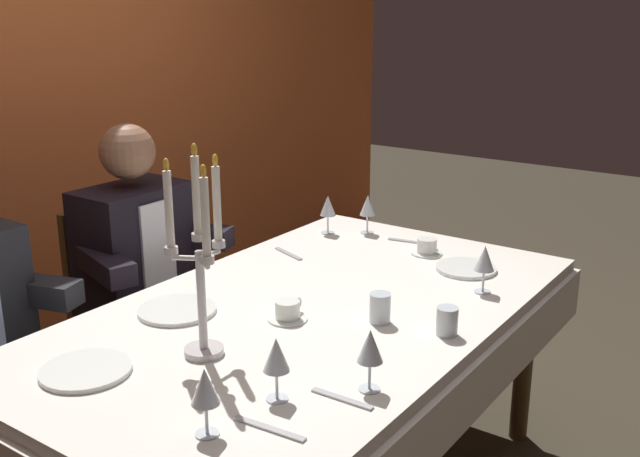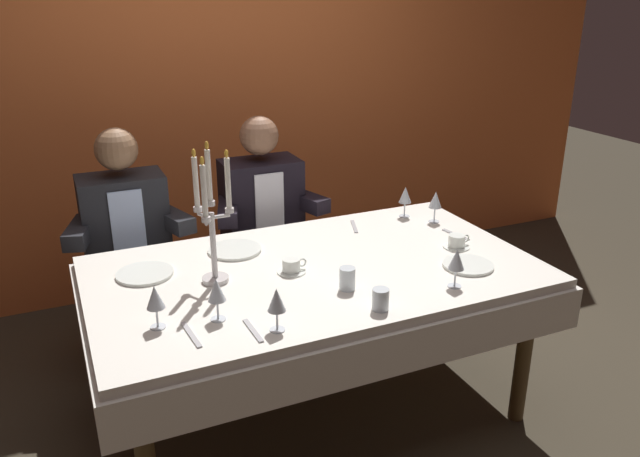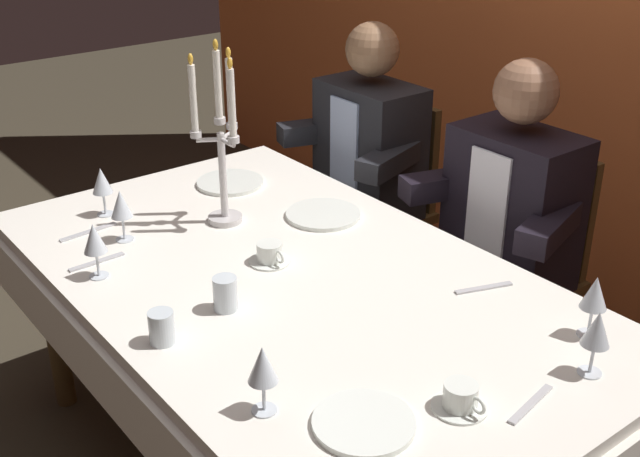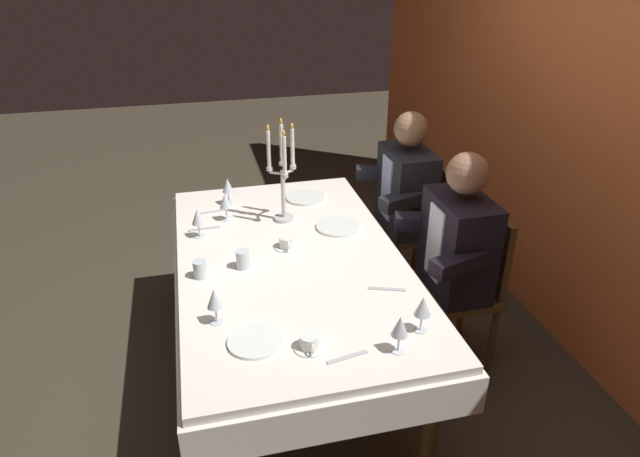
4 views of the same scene
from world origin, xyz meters
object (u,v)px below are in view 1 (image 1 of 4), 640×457
(dinner_plate_2, at_px, (466,268))
(wine_glass_3, at_px, (205,389))
(dinner_plate_1, at_px, (86,370))
(coffee_cup_1, at_px, (427,247))
(water_tumbler_0, at_px, (447,321))
(wine_glass_4, at_px, (368,207))
(candelabra, at_px, (200,264))
(dinner_plate_0, at_px, (177,310))
(coffee_cup_0, at_px, (288,311))
(wine_glass_1, at_px, (276,356))
(water_tumbler_1, at_px, (380,308))
(seated_diner_1, at_px, (134,253))
(wine_glass_2, at_px, (370,347))
(dining_table, at_px, (309,342))
(wine_glass_0, at_px, (328,207))
(wine_glass_5, at_px, (485,259))

(dinner_plate_2, xyz_separation_m, wine_glass_3, (-1.33, 0.02, 0.11))
(dinner_plate_1, distance_m, coffee_cup_1, 1.41)
(water_tumbler_0, bearing_deg, wine_glass_4, 44.87)
(candelabra, bearing_deg, wine_glass_4, 10.48)
(dinner_plate_0, xyz_separation_m, dinner_plate_2, (0.87, -0.58, 0.00))
(coffee_cup_0, bearing_deg, wine_glass_1, -145.89)
(dinner_plate_1, height_order, wine_glass_4, wine_glass_4)
(wine_glass_3, bearing_deg, water_tumbler_1, -0.17)
(coffee_cup_0, relative_size, seated_diner_1, 0.11)
(coffee_cup_0, xyz_separation_m, coffee_cup_1, (0.80, -0.06, 0.00))
(dinner_plate_0, distance_m, wine_glass_3, 0.72)
(wine_glass_2, distance_m, water_tumbler_0, 0.41)
(dinner_plate_2, height_order, coffee_cup_1, coffee_cup_1)
(candelabra, bearing_deg, wine_glass_3, -135.38)
(dining_table, bearing_deg, coffee_cup_1, -4.82)
(wine_glass_4, bearing_deg, wine_glass_0, 126.37)
(wine_glass_5, distance_m, coffee_cup_1, 0.43)
(water_tumbler_0, bearing_deg, wine_glass_2, 177.96)
(water_tumbler_0, xyz_separation_m, coffee_cup_1, (0.62, 0.39, -0.02))
(wine_glass_0, xyz_separation_m, wine_glass_4, (0.10, -0.13, 0.00))
(dinner_plate_2, xyz_separation_m, wine_glass_4, (0.18, 0.53, 0.11))
(dinner_plate_1, height_order, wine_glass_5, wine_glass_5)
(wine_glass_0, height_order, wine_glass_5, same)
(wine_glass_1, height_order, water_tumbler_0, wine_glass_1)
(water_tumbler_1, relative_size, coffee_cup_1, 0.70)
(candelabra, xyz_separation_m, wine_glass_0, (1.12, 0.36, -0.15))
(coffee_cup_1, bearing_deg, dinner_plate_1, 168.41)
(wine_glass_1, relative_size, coffee_cup_1, 1.24)
(dinner_plate_0, height_order, coffee_cup_0, coffee_cup_0)
(coffee_cup_0, xyz_separation_m, seated_diner_1, (0.17, 0.89, -0.03))
(candelabra, distance_m, water_tumbler_1, 0.59)
(seated_diner_1, bearing_deg, candelabra, -120.19)
(wine_glass_4, xyz_separation_m, water_tumbler_0, (-0.72, -0.71, -0.07))
(dinner_plate_1, height_order, wine_glass_2, wine_glass_2)
(coffee_cup_1, bearing_deg, wine_glass_5, -126.73)
(dinner_plate_2, height_order, coffee_cup_0, coffee_cup_0)
(wine_glass_0, xyz_separation_m, coffee_cup_0, (-0.80, -0.41, -0.09))
(dinner_plate_1, distance_m, wine_glass_5, 1.29)
(seated_diner_1, bearing_deg, wine_glass_1, -116.03)
(water_tumbler_0, bearing_deg, dinner_plate_1, 138.56)
(wine_glass_1, distance_m, seated_diner_1, 1.29)
(wine_glass_4, bearing_deg, wine_glass_2, -148.09)
(wine_glass_1, xyz_separation_m, water_tumbler_0, (0.58, -0.17, -0.07))
(dinner_plate_1, height_order, wine_glass_3, wine_glass_3)
(wine_glass_4, bearing_deg, seated_diner_1, 139.88)
(wine_glass_4, height_order, water_tumbler_1, wine_glass_4)
(dinner_plate_2, height_order, wine_glass_0, wine_glass_0)
(dining_table, relative_size, water_tumbler_0, 22.87)
(dining_table, height_order, coffee_cup_1, coffee_cup_1)
(dinner_plate_0, distance_m, wine_glass_0, 0.97)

